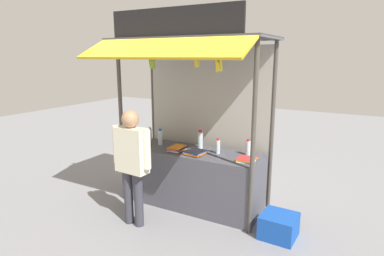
{
  "coord_description": "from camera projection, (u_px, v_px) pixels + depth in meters",
  "views": [
    {
      "loc": [
        2.27,
        -4.08,
        2.27
      ],
      "look_at": [
        0.0,
        0.0,
        1.23
      ],
      "focal_mm": 30.23,
      "sensor_mm": 36.0,
      "label": 1
    }
  ],
  "objects": [
    {
      "name": "ground_plane",
      "position": [
        192.0,
        204.0,
        5.05
      ],
      "size": [
        20.0,
        20.0,
        0.0
      ],
      "primitive_type": "plane",
      "color": "gray"
    },
    {
      "name": "stall_counter",
      "position": [
        192.0,
        178.0,
        4.96
      ],
      "size": [
        2.12,
        0.69,
        0.88
      ],
      "primitive_type": "cube",
      "color": "#4C4C56",
      "rests_on": "ground"
    },
    {
      "name": "stall_structure",
      "position": [
        197.0,
        93.0,
        4.8
      ],
      "size": [
        2.32,
        1.58,
        2.87
      ],
      "color": "#4C4742",
      "rests_on": "ground"
    },
    {
      "name": "water_bottle_back_left",
      "position": [
        218.0,
        146.0,
        4.7
      ],
      "size": [
        0.06,
        0.06,
        0.23
      ],
      "color": "silver",
      "rests_on": "stall_counter"
    },
    {
      "name": "water_bottle_mid_left",
      "position": [
        160.0,
        137.0,
        5.17
      ],
      "size": [
        0.07,
        0.07,
        0.26
      ],
      "color": "silver",
      "rests_on": "stall_counter"
    },
    {
      "name": "water_bottle_front_left",
      "position": [
        248.0,
        148.0,
        4.62
      ],
      "size": [
        0.07,
        0.07,
        0.24
      ],
      "color": "silver",
      "rests_on": "stall_counter"
    },
    {
      "name": "water_bottle_mid_right",
      "position": [
        200.0,
        140.0,
        4.97
      ],
      "size": [
        0.08,
        0.08,
        0.29
      ],
      "color": "silver",
      "rests_on": "stall_counter"
    },
    {
      "name": "water_bottle_far_right",
      "position": [
        150.0,
        134.0,
        5.41
      ],
      "size": [
        0.07,
        0.07,
        0.24
      ],
      "color": "silver",
      "rests_on": "stall_counter"
    },
    {
      "name": "magazine_stack_right",
      "position": [
        247.0,
        159.0,
        4.39
      ],
      "size": [
        0.26,
        0.28,
        0.03
      ],
      "color": "white",
      "rests_on": "stall_counter"
    },
    {
      "name": "magazine_stack_far_left",
      "position": [
        178.0,
        148.0,
        4.85
      ],
      "size": [
        0.24,
        0.3,
        0.07
      ],
      "color": "black",
      "rests_on": "stall_counter"
    },
    {
      "name": "magazine_stack_back_right",
      "position": [
        142.0,
        144.0,
        5.14
      ],
      "size": [
        0.21,
        0.26,
        0.04
      ],
      "color": "white",
      "rests_on": "stall_counter"
    },
    {
      "name": "magazine_stack_center",
      "position": [
        196.0,
        153.0,
        4.67
      ],
      "size": [
        0.27,
        0.3,
        0.06
      ],
      "color": "black",
      "rests_on": "stall_counter"
    },
    {
      "name": "banana_bunch_rightmost",
      "position": [
        152.0,
        63.0,
        4.37
      ],
      "size": [
        0.11,
        0.11,
        0.29
      ],
      "color": "#332D23"
    },
    {
      "name": "banana_bunch_leftmost",
      "position": [
        197.0,
        62.0,
        4.04
      ],
      "size": [
        0.08,
        0.08,
        0.26
      ],
      "color": "#332D23"
    },
    {
      "name": "banana_bunch_inner_left",
      "position": [
        219.0,
        65.0,
        3.91
      ],
      "size": [
        0.1,
        0.1,
        0.31
      ],
      "color": "#332D23"
    },
    {
      "name": "vendor_person",
      "position": [
        132.0,
        158.0,
        4.26
      ],
      "size": [
        0.6,
        0.23,
        1.59
      ],
      "rotation": [
        0.0,
        0.0,
        3.08
      ],
      "color": "#383842",
      "rests_on": "ground"
    },
    {
      "name": "plastic_crate",
      "position": [
        279.0,
        226.0,
        4.12
      ],
      "size": [
        0.45,
        0.45,
        0.3
      ],
      "primitive_type": "cube",
      "rotation": [
        0.0,
        0.0,
        -0.04
      ],
      "color": "#194CB2",
      "rests_on": "ground"
    }
  ]
}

